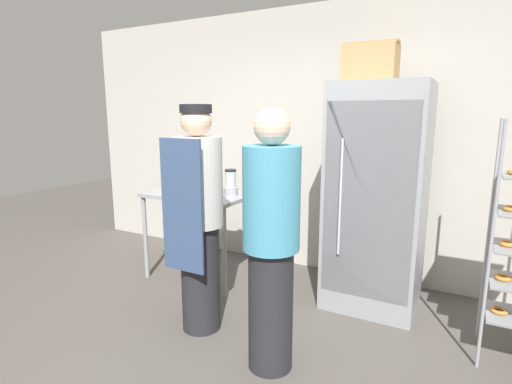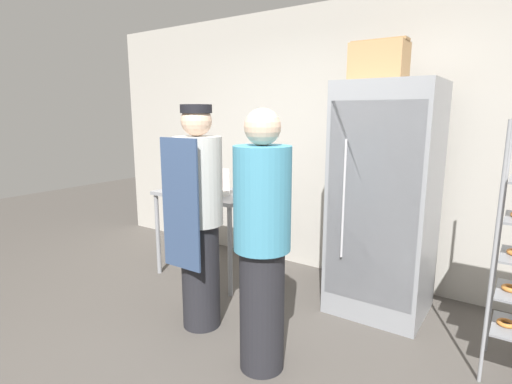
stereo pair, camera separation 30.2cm
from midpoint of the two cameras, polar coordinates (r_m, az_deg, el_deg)
name	(u,v)px [view 2 (the right image)]	position (r m, az deg, el deg)	size (l,w,h in m)	color
ground_plane	(204,377)	(2.83, -4.17, -24.98)	(14.00, 14.00, 0.00)	#4C4742
back_wall	(343,143)	(4.21, 14.39, 6.76)	(6.40, 0.12, 2.74)	#B7B2A8
refrigerator	(384,201)	(3.50, 20.23, -1.20)	(0.77, 0.72, 1.91)	gray
prep_counter	(209,203)	(4.05, -4.68, -1.64)	(1.04, 0.61, 0.89)	gray
donut_box	(212,190)	(3.85, -4.08, 0.22)	(0.28, 0.22, 0.26)	silver
blender_pitcher	(240,183)	(3.87, -0.12, 1.23)	(0.14, 0.14, 0.25)	#99999E
cardboard_storage_box	(379,62)	(3.50, 19.63, 17.16)	(0.43, 0.26, 0.32)	#A87F51
person_baker	(199,216)	(3.04, -5.41, -3.45)	(0.37, 0.38, 1.73)	#232328
person_customer	(262,243)	(2.53, 4.32, -7.27)	(0.36, 0.36, 1.70)	#232328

